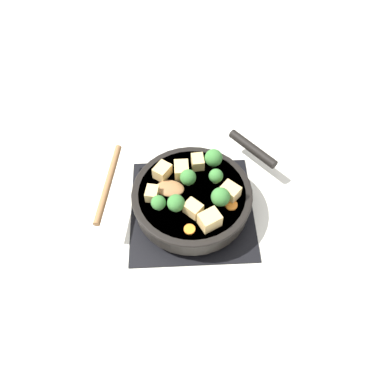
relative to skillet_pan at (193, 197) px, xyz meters
The scene contains 19 objects.
ground_plane 0.06m from the skillet_pan, 50.01° to the right, with size 2.40×2.40×0.00m, color silver.
front_burner_grate 0.04m from the skillet_pan, 50.01° to the right, with size 0.31×0.31×0.03m.
skillet_pan is the anchor object (origin of this frame).
wooden_spoon 0.14m from the skillet_pan, 97.88° to the right, with size 0.23×0.21×0.02m.
tofu_cube_center_large 0.07m from the skillet_pan, ahead, with size 0.04×0.03×0.03m, color #DBB770.
tofu_cube_near_handle 0.10m from the skillet_pan, 126.05° to the right, with size 0.04×0.03×0.03m, color #DBB770.
tofu_cube_east_chunk 0.10m from the skillet_pan, 79.58° to the left, with size 0.04×0.03×0.03m, color #DBB770.
tofu_cube_west_chunk 0.11m from the skillet_pan, 20.00° to the left, with size 0.05×0.04×0.04m, color #DBB770.
tofu_cube_back_piece 0.07m from the skillet_pan, 154.52° to the right, with size 0.04×0.03×0.03m, color #DBB770.
tofu_cube_front_piece 0.10m from the skillet_pan, 83.40° to the right, with size 0.04×0.03×0.03m, color #DBB770.
tofu_cube_mid_small 0.09m from the skillet_pan, 168.43° to the left, with size 0.04×0.03×0.03m, color #DBB770.
broccoli_floret_near_spoon 0.08m from the skillet_pan, 39.39° to the right, with size 0.04×0.04×0.05m.
broccoli_floret_center_top 0.08m from the skillet_pan, 114.18° to the left, with size 0.03×0.03×0.04m.
broccoli_floret_east_rim 0.05m from the skillet_pan, 156.30° to the right, with size 0.04×0.04×0.05m.
broccoli_floret_west_rim 0.11m from the skillet_pan, 144.90° to the left, with size 0.04×0.04×0.05m.
broccoli_floret_north_edge 0.10m from the skillet_pan, 60.83° to the right, with size 0.03×0.03×0.04m.
broccoli_floret_south_cluster 0.09m from the skillet_pan, 58.33° to the left, with size 0.04×0.04×0.05m.
carrot_slice_orange_thin 0.10m from the skillet_pan, 63.16° to the left, with size 0.03×0.03×0.01m, color orange.
carrot_slice_near_center 0.11m from the skillet_pan, ahead, with size 0.03×0.03×0.01m, color orange.
Camera 1 is at (0.51, -0.02, 0.81)m, focal length 35.00 mm.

